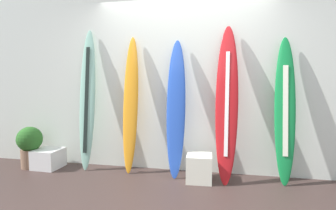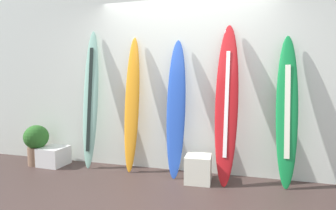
# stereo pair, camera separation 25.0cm
# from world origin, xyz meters

# --- Properties ---
(ground) EXTENTS (8.00, 8.00, 0.04)m
(ground) POSITION_xyz_m (0.00, 0.00, -0.02)
(ground) COLOR #3D2D2A
(wall_back) EXTENTS (7.20, 0.20, 2.80)m
(wall_back) POSITION_xyz_m (0.00, 1.30, 1.40)
(wall_back) COLOR silver
(wall_back) RESTS_ON ground
(surfboard_seafoam) EXTENTS (0.25, 0.33, 2.09)m
(surfboard_seafoam) POSITION_xyz_m (-1.41, 1.02, 1.03)
(surfboard_seafoam) COLOR #88BEA9
(surfboard_seafoam) RESTS_ON ground
(surfboard_sunset) EXTENTS (0.23, 0.32, 1.97)m
(surfboard_sunset) POSITION_xyz_m (-0.73, 1.02, 0.97)
(surfboard_sunset) COLOR orange
(surfboard_sunset) RESTS_ON ground
(surfboard_cobalt) EXTENTS (0.28, 0.38, 1.90)m
(surfboard_cobalt) POSITION_xyz_m (-0.06, 0.98, 0.95)
(surfboard_cobalt) COLOR blue
(surfboard_cobalt) RESTS_ON ground
(surfboard_crimson) EXTENTS (0.31, 0.49, 2.07)m
(surfboard_crimson) POSITION_xyz_m (0.63, 0.93, 1.03)
(surfboard_crimson) COLOR #AE161A
(surfboard_crimson) RESTS_ON ground
(surfboard_emerald) EXTENTS (0.26, 0.33, 1.90)m
(surfboard_emerald) POSITION_xyz_m (1.36, 1.00, 0.95)
(surfboard_emerald) COLOR #14833D
(surfboard_emerald) RESTS_ON ground
(display_block_left) EXTENTS (0.35, 0.35, 0.36)m
(display_block_left) POSITION_xyz_m (0.28, 0.82, 0.18)
(display_block_left) COLOR white
(display_block_left) RESTS_ON ground
(display_block_center) EXTENTS (0.39, 0.39, 0.29)m
(display_block_center) POSITION_xyz_m (-2.03, 0.91, 0.14)
(display_block_center) COLOR silver
(display_block_center) RESTS_ON ground
(potted_plant) EXTENTS (0.38, 0.38, 0.63)m
(potted_plant) POSITION_xyz_m (-2.31, 0.87, 0.36)
(potted_plant) COLOR #84624B
(potted_plant) RESTS_ON ground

